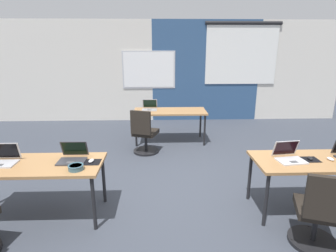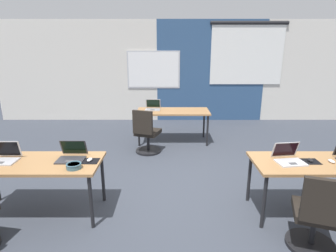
% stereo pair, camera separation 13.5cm
% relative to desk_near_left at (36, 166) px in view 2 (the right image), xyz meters
% --- Properties ---
extents(ground_plane, '(24.00, 24.00, 0.00)m').
position_rel_desk_near_left_xyz_m(ground_plane, '(1.75, 0.60, -0.66)').
color(ground_plane, '#383D47').
extents(back_wall_assembly, '(10.00, 0.27, 2.80)m').
position_rel_desk_near_left_xyz_m(back_wall_assembly, '(1.79, 4.80, 0.75)').
color(back_wall_assembly, silver).
rests_on(back_wall_assembly, ground).
extents(desk_near_left, '(1.60, 0.70, 0.72)m').
position_rel_desk_near_left_xyz_m(desk_near_left, '(0.00, 0.00, 0.00)').
color(desk_near_left, '#A37547').
rests_on(desk_near_left, ground).
extents(desk_near_right, '(1.60, 0.70, 0.72)m').
position_rel_desk_near_left_xyz_m(desk_near_right, '(3.50, 0.00, 0.00)').
color(desk_near_right, '#A37547').
rests_on(desk_near_right, ground).
extents(desk_far_center, '(1.60, 0.70, 0.72)m').
position_rel_desk_near_left_xyz_m(desk_far_center, '(1.75, 2.80, 0.00)').
color(desk_far_center, '#A37547').
rests_on(desk_far_center, ground).
extents(laptop_far_left, '(0.34, 0.33, 0.22)m').
position_rel_desk_near_left_xyz_m(laptop_far_left, '(1.30, 2.90, 0.11)').
color(laptop_far_left, '#9E9EA3').
rests_on(laptop_far_left, desk_far_center).
extents(chair_far_left, '(0.56, 0.61, 0.92)m').
position_rel_desk_near_left_xyz_m(chair_far_left, '(1.21, 2.09, -0.28)').
color(chair_far_left, black).
rests_on(chair_far_left, ground).
extents(laptop_near_left_inner, '(0.33, 0.31, 0.23)m').
position_rel_desk_near_left_xyz_m(laptop_near_left_inner, '(0.43, 0.09, 0.11)').
color(laptop_near_left_inner, '#333338').
rests_on(laptop_near_left_inner, desk_near_left).
extents(mousepad_near_left_inner, '(0.22, 0.19, 0.00)m').
position_rel_desk_near_left_xyz_m(mousepad_near_left_inner, '(0.67, 0.02, 0.06)').
color(mousepad_near_left_inner, black).
rests_on(mousepad_near_left_inner, desk_near_left).
extents(mouse_near_left_inner, '(0.07, 0.11, 0.03)m').
position_rel_desk_near_left_xyz_m(mouse_near_left_inner, '(0.67, 0.02, 0.08)').
color(mouse_near_left_inner, silver).
rests_on(mouse_near_left_inner, mousepad_near_left_inner).
extents(mouse_near_right_end, '(0.07, 0.11, 0.03)m').
position_rel_desk_near_left_xyz_m(mouse_near_right_end, '(3.64, -0.02, 0.08)').
color(mouse_near_right_end, silver).
rests_on(mouse_near_right_end, desk_near_right).
extents(laptop_near_right_inner, '(0.37, 0.34, 0.23)m').
position_rel_desk_near_left_xyz_m(laptop_near_right_inner, '(3.13, 0.01, 0.11)').
color(laptop_near_right_inner, silver).
rests_on(laptop_near_right_inner, desk_near_right).
extents(mousepad_near_right_inner, '(0.22, 0.19, 0.00)m').
position_rel_desk_near_left_xyz_m(mousepad_near_right_inner, '(3.39, 0.01, 0.06)').
color(mousepad_near_right_inner, black).
rests_on(mousepad_near_right_inner, desk_near_right).
extents(mouse_near_right_inner, '(0.06, 0.10, 0.03)m').
position_rel_desk_near_left_xyz_m(mouse_near_right_inner, '(3.39, 0.01, 0.08)').
color(mouse_near_right_inner, black).
rests_on(mouse_near_right_inner, mousepad_near_right_inner).
extents(chair_near_right_inner, '(0.56, 0.61, 0.92)m').
position_rel_desk_near_left_xyz_m(chair_near_right_inner, '(3.17, -0.69, -0.28)').
color(chair_near_right_inner, black).
rests_on(chair_near_right_inner, ground).
extents(laptop_near_left_end, '(0.33, 0.28, 0.23)m').
position_rel_desk_near_left_xyz_m(laptop_near_left_end, '(-0.40, 0.03, 0.11)').
color(laptop_near_left_end, '#B7B7BC').
rests_on(laptop_near_left_end, desk_near_left).
extents(snack_bowl, '(0.18, 0.18, 0.06)m').
position_rel_desk_near_left_xyz_m(snack_bowl, '(0.54, -0.19, 0.10)').
color(snack_bowl, '#3D6070').
rests_on(snack_bowl, desk_near_left).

